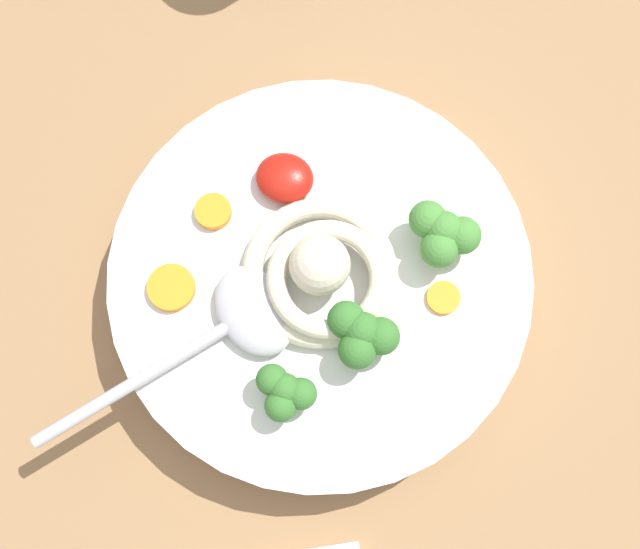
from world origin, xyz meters
TOP-DOWN VIEW (x-y plane):
  - table_slab at (0.00, 0.00)cm, footprint 92.65×92.65cm
  - soup_bowl at (-3.95, 0.56)cm, footprint 26.68×26.68cm
  - noodle_pile at (-3.79, 0.44)cm, footprint 10.57×10.36cm
  - soup_spoon at (-8.13, -3.82)cm, footprint 14.34×14.78cm
  - chili_sauce_dollop at (-7.64, 5.89)cm, footprint 3.70×3.33cm
  - broccoli_floret_front at (-0.54, -2.86)cm, footprint 4.48×3.86cm
  - broccoli_floret_rear at (-4.05, -7.22)cm, footprint 3.75×3.22cm
  - broccoli_floret_right at (2.74, 4.35)cm, footprint 4.59×3.95cm
  - carrot_slice_center at (3.81, 0.99)cm, footprint 2.09×2.09cm
  - carrot_slice_beside_noodles at (-11.49, 2.75)cm, footprint 2.31×2.31cm
  - carrot_slice_left at (-12.60, -2.63)cm, footprint 2.95×2.95cm

SIDE VIEW (x-z plane):
  - table_slab at x=0.00cm, z-range 0.00..2.91cm
  - soup_bowl at x=-3.95cm, z-range 2.99..7.58cm
  - carrot_slice_center at x=3.81cm, z-range 7.51..7.91cm
  - carrot_slice_left at x=-12.60cm, z-range 7.51..8.13cm
  - carrot_slice_beside_noodles at x=-11.49cm, z-range 7.51..8.16cm
  - soup_spoon at x=-8.13cm, z-range 7.51..9.11cm
  - chili_sauce_dollop at x=-7.64cm, z-range 7.51..9.17cm
  - noodle_pile at x=-3.79cm, z-range 6.71..10.96cm
  - broccoli_floret_rear at x=-4.05cm, z-range 7.88..10.84cm
  - broccoli_floret_front at x=-0.54cm, z-range 7.96..11.50cm
  - broccoli_floret_right at x=2.74cm, z-range 7.97..11.59cm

